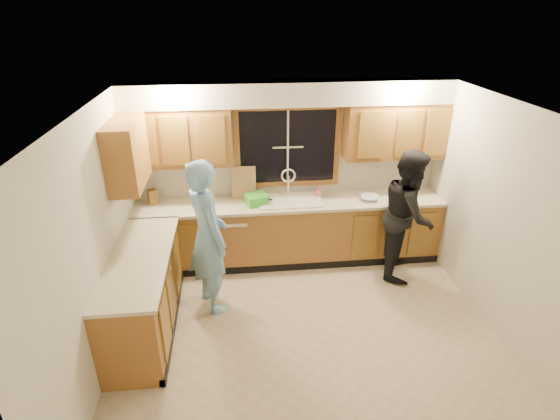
{
  "coord_description": "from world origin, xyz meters",
  "views": [
    {
      "loc": [
        -0.72,
        -3.78,
        3.37
      ],
      "look_at": [
        -0.24,
        0.65,
        1.25
      ],
      "focal_mm": 28.0,
      "sensor_mm": 36.0,
      "label": 1
    }
  ],
  "objects_px": {
    "knife_block": "(153,197)",
    "dishwasher": "(229,238)",
    "sink": "(290,205)",
    "dish_crate": "(256,199)",
    "stove": "(134,327)",
    "bowl": "(369,198)",
    "woman": "(408,214)",
    "man": "(208,237)",
    "soap_bottle": "(319,191)"
  },
  "relations": [
    {
      "from": "man",
      "to": "woman",
      "type": "distance_m",
      "value": 2.61
    },
    {
      "from": "man",
      "to": "stove",
      "type": "bearing_deg",
      "value": 116.14
    },
    {
      "from": "man",
      "to": "sink",
      "type": "bearing_deg",
      "value": -73.48
    },
    {
      "from": "stove",
      "to": "man",
      "type": "xyz_separation_m",
      "value": [
        0.73,
        0.89,
        0.49
      ]
    },
    {
      "from": "dishwasher",
      "to": "soap_bottle",
      "type": "bearing_deg",
      "value": 5.24
    },
    {
      "from": "dishwasher",
      "to": "bowl",
      "type": "height_order",
      "value": "bowl"
    },
    {
      "from": "sink",
      "to": "dish_crate",
      "type": "bearing_deg",
      "value": -176.18
    },
    {
      "from": "stove",
      "to": "woman",
      "type": "xyz_separation_m",
      "value": [
        3.3,
        1.35,
        0.42
      ]
    },
    {
      "from": "knife_block",
      "to": "bowl",
      "type": "relative_size",
      "value": 0.86
    },
    {
      "from": "dishwasher",
      "to": "knife_block",
      "type": "bearing_deg",
      "value": 172.53
    },
    {
      "from": "sink",
      "to": "soap_bottle",
      "type": "distance_m",
      "value": 0.45
    },
    {
      "from": "dishwasher",
      "to": "stove",
      "type": "relative_size",
      "value": 0.91
    },
    {
      "from": "woman",
      "to": "dish_crate",
      "type": "relative_size",
      "value": 6.27
    },
    {
      "from": "knife_block",
      "to": "dish_crate",
      "type": "distance_m",
      "value": 1.39
    },
    {
      "from": "dish_crate",
      "to": "woman",
      "type": "bearing_deg",
      "value": -12.86
    },
    {
      "from": "woman",
      "to": "knife_block",
      "type": "distance_m",
      "value": 3.39
    },
    {
      "from": "woman",
      "to": "knife_block",
      "type": "height_order",
      "value": "woman"
    },
    {
      "from": "dish_crate",
      "to": "knife_block",
      "type": "bearing_deg",
      "value": 173.97
    },
    {
      "from": "knife_block",
      "to": "dish_crate",
      "type": "bearing_deg",
      "value": -35.87
    },
    {
      "from": "woman",
      "to": "knife_block",
      "type": "relative_size",
      "value": 8.46
    },
    {
      "from": "dishwasher",
      "to": "dish_crate",
      "type": "distance_m",
      "value": 0.7
    },
    {
      "from": "man",
      "to": "dish_crate",
      "type": "bearing_deg",
      "value": -58.75
    },
    {
      "from": "dishwasher",
      "to": "bowl",
      "type": "xyz_separation_m",
      "value": [
        1.94,
        -0.06,
        0.54
      ]
    },
    {
      "from": "man",
      "to": "dish_crate",
      "type": "height_order",
      "value": "man"
    },
    {
      "from": "man",
      "to": "bowl",
      "type": "bearing_deg",
      "value": -92.85
    },
    {
      "from": "sink",
      "to": "dishwasher",
      "type": "height_order",
      "value": "sink"
    },
    {
      "from": "sink",
      "to": "dish_crate",
      "type": "relative_size",
      "value": 3.1
    },
    {
      "from": "stove",
      "to": "woman",
      "type": "relative_size",
      "value": 0.52
    },
    {
      "from": "dishwasher",
      "to": "soap_bottle",
      "type": "xyz_separation_m",
      "value": [
        1.26,
        0.12,
        0.6
      ]
    },
    {
      "from": "stove",
      "to": "knife_block",
      "type": "distance_m",
      "value": 2.02
    },
    {
      "from": "woman",
      "to": "sink",
      "type": "bearing_deg",
      "value": 93.75
    },
    {
      "from": "knife_block",
      "to": "stove",
      "type": "bearing_deg",
      "value": -118.59
    },
    {
      "from": "man",
      "to": "bowl",
      "type": "height_order",
      "value": "man"
    },
    {
      "from": "knife_block",
      "to": "dishwasher",
      "type": "bearing_deg",
      "value": -37.32
    },
    {
      "from": "man",
      "to": "dish_crate",
      "type": "xyz_separation_m",
      "value": [
        0.62,
        0.91,
        0.04
      ]
    },
    {
      "from": "bowl",
      "to": "stove",
      "type": "bearing_deg",
      "value": -148.81
    },
    {
      "from": "stove",
      "to": "dish_crate",
      "type": "bearing_deg",
      "value": 53.21
    },
    {
      "from": "sink",
      "to": "soap_bottle",
      "type": "bearing_deg",
      "value": 13.78
    },
    {
      "from": "dish_crate",
      "to": "bowl",
      "type": "bearing_deg",
      "value": -1.59
    },
    {
      "from": "soap_bottle",
      "to": "dishwasher",
      "type": "bearing_deg",
      "value": -174.76
    },
    {
      "from": "sink",
      "to": "dishwasher",
      "type": "xyz_separation_m",
      "value": [
        -0.85,
        -0.01,
        -0.45
      ]
    },
    {
      "from": "dishwasher",
      "to": "man",
      "type": "xyz_separation_m",
      "value": [
        -0.22,
        -0.92,
        0.53
      ]
    },
    {
      "from": "stove",
      "to": "knife_block",
      "type": "bearing_deg",
      "value": 91.26
    },
    {
      "from": "man",
      "to": "woman",
      "type": "relative_size",
      "value": 1.08
    },
    {
      "from": "dish_crate",
      "to": "bowl",
      "type": "relative_size",
      "value": 1.16
    },
    {
      "from": "man",
      "to": "soap_bottle",
      "type": "height_order",
      "value": "man"
    },
    {
      "from": "soap_bottle",
      "to": "bowl",
      "type": "distance_m",
      "value": 0.7
    },
    {
      "from": "sink",
      "to": "knife_block",
      "type": "relative_size",
      "value": 4.18
    },
    {
      "from": "dishwasher",
      "to": "knife_block",
      "type": "height_order",
      "value": "knife_block"
    },
    {
      "from": "woman",
      "to": "soap_bottle",
      "type": "relative_size",
      "value": 9.89
    }
  ]
}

